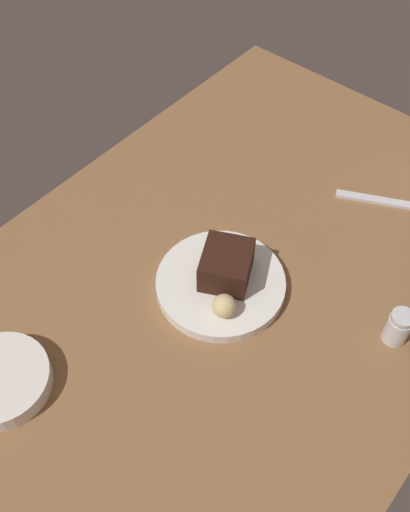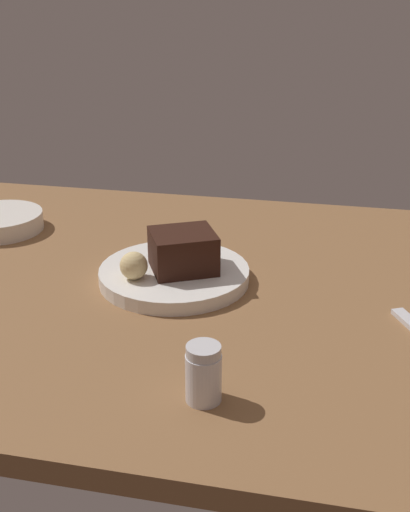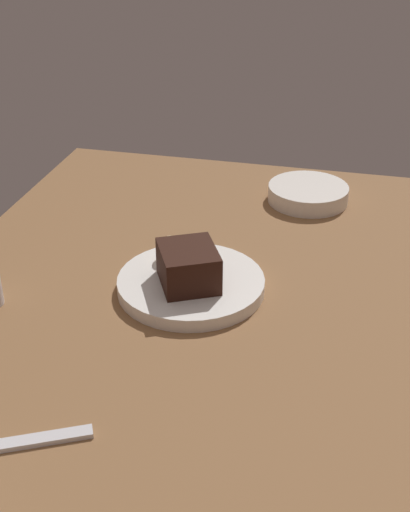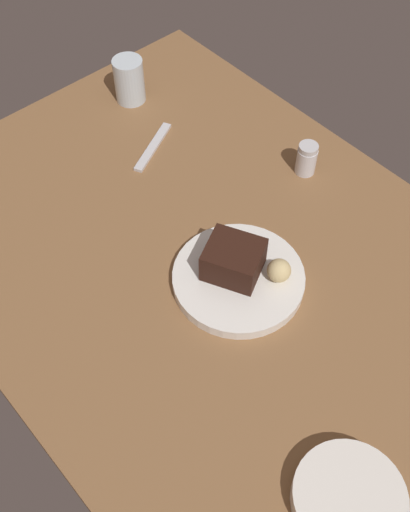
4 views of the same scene
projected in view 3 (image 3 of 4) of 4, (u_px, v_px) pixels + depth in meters
The scene contains 6 objects.
dining_table at pixel (182, 318), 104.56cm from camera, with size 120.00×84.00×3.00cm, color brown.
dessert_plate at pixel (189, 284), 108.28cm from camera, with size 23.26×23.26×2.15cm, color white.
chocolate_cake_slice at pixel (190, 266), 104.86cm from camera, with size 9.48×8.44×6.07cm, color black.
bread_roll at pixel (170, 248), 111.72cm from camera, with size 4.19×4.19×4.19cm, color #DBC184.
side_bowl at pixel (308, 194), 136.48cm from camera, with size 15.87×15.87×3.30cm, color white.
dessert_spoon at pixel (28, 442), 79.69cm from camera, with size 15.00×1.80×0.70cm, color silver.
Camera 3 is at (-82.84, -23.47, 61.69)cm, focal length 48.16 mm.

